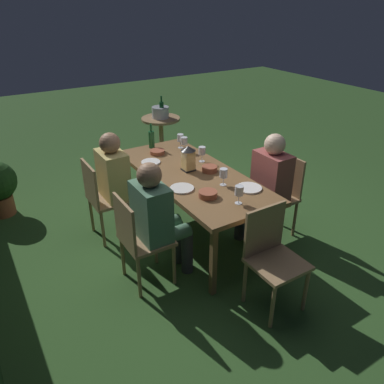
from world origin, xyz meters
The scene contains 24 objects.
ground_plane centered at (0.00, 0.00, 0.00)m, with size 16.00×16.00×0.00m, color #2D5123.
dining_table centered at (0.00, 0.00, 0.67)m, with size 1.97×0.84×0.73m.
chair_side_right_a centered at (-0.44, 0.81, 0.49)m, with size 0.42×0.40×0.87m.
person_in_green centered at (-0.44, 0.62, 0.64)m, with size 0.38×0.47×1.15m.
chair_side_left_a centered at (-0.44, -0.81, 0.49)m, with size 0.42×0.40×0.87m.
person_in_rust centered at (-0.44, -0.62, 0.64)m, with size 0.38×0.47×1.15m.
chair_side_right_b centered at (0.44, 0.81, 0.49)m, with size 0.42×0.40×0.87m.
person_in_mustard centered at (0.44, 0.62, 0.64)m, with size 0.38×0.47×1.15m.
chair_head_near centered at (-1.23, 0.00, 0.49)m, with size 0.40×0.42×0.87m.
lantern_centerpiece centered at (0.08, -0.01, 0.87)m, with size 0.15×0.15×0.27m.
green_bottle_on_table centered at (0.87, 0.02, 0.84)m, with size 0.07×0.07×0.29m.
wine_glass_a centered at (0.57, -0.25, 0.84)m, with size 0.08×0.08×0.17m.
wine_glass_b centered at (-0.75, -0.01, 0.84)m, with size 0.08×0.08×0.17m.
wine_glass_c centered at (0.20, -0.25, 0.84)m, with size 0.08×0.08×0.17m.
wine_glass_d centered at (-0.39, -0.11, 0.84)m, with size 0.08×0.08×0.17m.
wine_glass_e centered at (0.69, -0.26, 0.84)m, with size 0.08×0.08×0.17m.
plate_a centered at (0.46, 0.24, 0.73)m, with size 0.21×0.21×0.01m, color white.
plate_b centered at (-0.58, -0.27, 0.73)m, with size 0.24×0.24×0.01m, color white.
plate_c centered at (-0.26, 0.27, 0.73)m, with size 0.23×0.23×0.01m, color silver.
bowl_olives centered at (-0.06, -0.18, 0.76)m, with size 0.16×0.16×0.06m.
bowl_bread centered at (0.66, 0.06, 0.75)m, with size 0.17×0.17×0.04m.
bowl_salad centered at (-0.51, 0.15, 0.76)m, with size 0.17×0.17×0.06m.
side_table centered at (2.12, -0.74, 0.44)m, with size 0.59×0.59×0.66m.
ice_bucket centered at (2.12, -0.74, 0.76)m, with size 0.26×0.26×0.34m.
Camera 1 is at (-3.02, 1.87, 2.35)m, focal length 35.70 mm.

